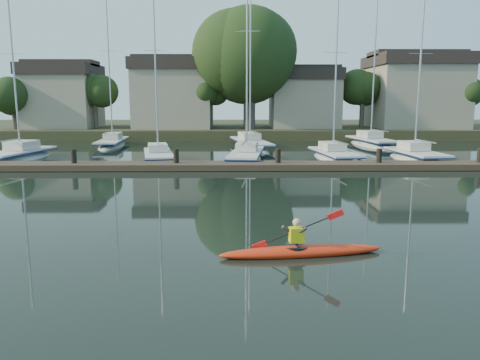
{
  "coord_description": "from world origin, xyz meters",
  "views": [
    {
      "loc": [
        0.39,
        -13.35,
        4.13
      ],
      "look_at": [
        0.62,
        3.38,
        1.2
      ],
      "focal_mm": 35.0,
      "sensor_mm": 36.0,
      "label": 1
    }
  ],
  "objects_px": {
    "sailboat_0": "(19,163)",
    "sailboat_5": "(112,148)",
    "kayak": "(301,249)",
    "sailboat_3": "(334,162)",
    "sailboat_4": "(415,163)",
    "sailboat_6": "(251,150)",
    "sailboat_7": "(371,148)",
    "sailboat_1": "(158,163)",
    "sailboat_2": "(246,163)",
    "dock": "(227,166)"
  },
  "relations": [
    {
      "from": "sailboat_0",
      "to": "sailboat_6",
      "type": "distance_m",
      "value": 17.89
    },
    {
      "from": "sailboat_4",
      "to": "sailboat_6",
      "type": "bearing_deg",
      "value": 136.32
    },
    {
      "from": "sailboat_0",
      "to": "sailboat_6",
      "type": "relative_size",
      "value": 0.75
    },
    {
      "from": "sailboat_1",
      "to": "sailboat_6",
      "type": "height_order",
      "value": "sailboat_6"
    },
    {
      "from": "kayak",
      "to": "sailboat_0",
      "type": "bearing_deg",
      "value": 122.03
    },
    {
      "from": "sailboat_2",
      "to": "sailboat_6",
      "type": "distance_m",
      "value": 8.26
    },
    {
      "from": "sailboat_3",
      "to": "sailboat_7",
      "type": "height_order",
      "value": "sailboat_7"
    },
    {
      "from": "sailboat_0",
      "to": "sailboat_1",
      "type": "height_order",
      "value": "sailboat_1"
    },
    {
      "from": "dock",
      "to": "sailboat_3",
      "type": "distance_m",
      "value": 8.43
    },
    {
      "from": "sailboat_1",
      "to": "sailboat_2",
      "type": "bearing_deg",
      "value": -12.09
    },
    {
      "from": "sailboat_5",
      "to": "dock",
      "type": "bearing_deg",
      "value": -56.82
    },
    {
      "from": "kayak",
      "to": "sailboat_3",
      "type": "relative_size",
      "value": 0.36
    },
    {
      "from": "sailboat_0",
      "to": "sailboat_6",
      "type": "bearing_deg",
      "value": 34.86
    },
    {
      "from": "kayak",
      "to": "sailboat_5",
      "type": "bearing_deg",
      "value": 105.63
    },
    {
      "from": "sailboat_2",
      "to": "sailboat_3",
      "type": "distance_m",
      "value": 6.01
    },
    {
      "from": "sailboat_0",
      "to": "sailboat_3",
      "type": "xyz_separation_m",
      "value": [
        21.52,
        -0.22,
        0.02
      ]
    },
    {
      "from": "kayak",
      "to": "sailboat_2",
      "type": "xyz_separation_m",
      "value": [
        -0.92,
        19.47,
        -0.35
      ]
    },
    {
      "from": "sailboat_4",
      "to": "sailboat_6",
      "type": "distance_m",
      "value": 13.75
    },
    {
      "from": "sailboat_0",
      "to": "sailboat_5",
      "type": "bearing_deg",
      "value": 75.67
    },
    {
      "from": "sailboat_1",
      "to": "sailboat_2",
      "type": "relative_size",
      "value": 0.86
    },
    {
      "from": "sailboat_6",
      "to": "kayak",
      "type": "bearing_deg",
      "value": -99.47
    },
    {
      "from": "sailboat_5",
      "to": "sailboat_7",
      "type": "height_order",
      "value": "sailboat_5"
    },
    {
      "from": "sailboat_6",
      "to": "sailboat_7",
      "type": "distance_m",
      "value": 10.84
    },
    {
      "from": "sailboat_2",
      "to": "sailboat_7",
      "type": "relative_size",
      "value": 1.06
    },
    {
      "from": "sailboat_3",
      "to": "sailboat_7",
      "type": "relative_size",
      "value": 0.9
    },
    {
      "from": "sailboat_3",
      "to": "sailboat_6",
      "type": "bearing_deg",
      "value": 117.49
    },
    {
      "from": "sailboat_1",
      "to": "sailboat_6",
      "type": "xyz_separation_m",
      "value": [
        6.55,
        8.17,
        -0.02
      ]
    },
    {
      "from": "kayak",
      "to": "sailboat_0",
      "type": "height_order",
      "value": "sailboat_0"
    },
    {
      "from": "sailboat_4",
      "to": "sailboat_3",
      "type": "bearing_deg",
      "value": 169.28
    },
    {
      "from": "sailboat_7",
      "to": "sailboat_6",
      "type": "bearing_deg",
      "value": 178.9
    },
    {
      "from": "kayak",
      "to": "dock",
      "type": "bearing_deg",
      "value": 90.51
    },
    {
      "from": "dock",
      "to": "kayak",
      "type": "bearing_deg",
      "value": -82.01
    },
    {
      "from": "kayak",
      "to": "sailboat_3",
      "type": "height_order",
      "value": "sailboat_3"
    },
    {
      "from": "sailboat_3",
      "to": "sailboat_2",
      "type": "bearing_deg",
      "value": 175.84
    },
    {
      "from": "sailboat_6",
      "to": "sailboat_5",
      "type": "bearing_deg",
      "value": 163.01
    },
    {
      "from": "kayak",
      "to": "sailboat_3",
      "type": "bearing_deg",
      "value": 68.09
    },
    {
      "from": "sailboat_0",
      "to": "sailboat_6",
      "type": "xyz_separation_m",
      "value": [
        16.11,
        7.77,
        0.01
      ]
    },
    {
      "from": "sailboat_0",
      "to": "sailboat_3",
      "type": "relative_size",
      "value": 0.99
    },
    {
      "from": "sailboat_6",
      "to": "sailboat_7",
      "type": "bearing_deg",
      "value": -2.68
    },
    {
      "from": "sailboat_1",
      "to": "sailboat_2",
      "type": "distance_m",
      "value": 5.96
    },
    {
      "from": "sailboat_3",
      "to": "sailboat_6",
      "type": "height_order",
      "value": "sailboat_6"
    },
    {
      "from": "sailboat_5",
      "to": "sailboat_7",
      "type": "bearing_deg",
      "value": -3.76
    },
    {
      "from": "sailboat_0",
      "to": "sailboat_4",
      "type": "relative_size",
      "value": 1.0
    },
    {
      "from": "sailboat_1",
      "to": "sailboat_7",
      "type": "bearing_deg",
      "value": 17.55
    },
    {
      "from": "kayak",
      "to": "sailboat_4",
      "type": "xyz_separation_m",
      "value": [
        10.52,
        19.25,
        -0.37
      ]
    },
    {
      "from": "sailboat_2",
      "to": "sailboat_0",
      "type": "bearing_deg",
      "value": -174.87
    },
    {
      "from": "sailboat_7",
      "to": "dock",
      "type": "bearing_deg",
      "value": -141.19
    },
    {
      "from": "kayak",
      "to": "sailboat_7",
      "type": "distance_m",
      "value": 30.93
    },
    {
      "from": "sailboat_1",
      "to": "sailboat_6",
      "type": "distance_m",
      "value": 10.48
    },
    {
      "from": "sailboat_1",
      "to": "sailboat_4",
      "type": "relative_size",
      "value": 1.01
    }
  ]
}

